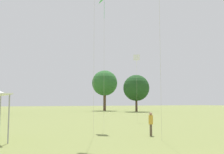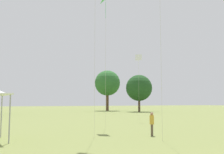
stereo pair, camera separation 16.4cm
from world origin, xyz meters
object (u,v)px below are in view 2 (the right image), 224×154
(distant_tree_3, at_px, (139,88))
(kite_1, at_px, (106,2))
(kite_4, at_px, (139,60))
(distant_tree_2, at_px, (107,83))
(person_standing_1, at_px, (152,122))

(distant_tree_3, bearing_deg, kite_1, -125.53)
(kite_4, height_order, distant_tree_2, distant_tree_2)
(kite_1, relative_size, kite_4, 1.52)
(kite_1, height_order, distant_tree_2, kite_1)
(kite_4, xyz_separation_m, distant_tree_2, (12.98, 37.40, 0.15))
(kite_1, xyz_separation_m, distant_tree_3, (23.11, 32.37, -5.59))
(person_standing_1, bearing_deg, kite_1, -141.02)
(person_standing_1, relative_size, kite_1, 0.13)
(kite_1, bearing_deg, distant_tree_2, -148.48)
(kite_4, bearing_deg, kite_1, -59.01)
(kite_4, distance_m, distant_tree_2, 39.59)
(person_standing_1, distance_m, distant_tree_2, 52.73)
(distant_tree_2, distance_m, distant_tree_3, 11.09)
(distant_tree_2, bearing_deg, distant_tree_3, -71.35)
(person_standing_1, bearing_deg, distant_tree_2, -168.61)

